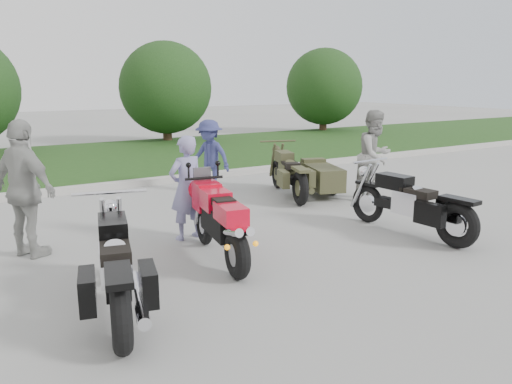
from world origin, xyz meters
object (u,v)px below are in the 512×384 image
cruiser_right (414,207)px  person_denim (210,156)px  person_stripe (186,188)px  person_grey (375,156)px  cruiser_left (117,272)px  person_back (25,190)px  cruiser_sidecar (309,176)px  sportbike_red (220,220)px

cruiser_right → person_denim: bearing=101.6°
person_stripe → person_grey: 4.44m
person_stripe → cruiser_left: bearing=40.6°
person_stripe → person_back: (-2.24, 0.42, 0.15)m
person_grey → person_stripe: bearing=176.5°
cruiser_left → person_stripe: 2.72m
person_stripe → person_back: size_ratio=0.84×
person_grey → cruiser_sidecar: bearing=125.1°
person_back → cruiser_left: bearing=162.4°
cruiser_sidecar → person_denim: person_denim is taller
cruiser_right → person_grey: 2.53m
person_grey → person_denim: 3.59m
cruiser_right → person_denim: 4.86m
cruiser_sidecar → cruiser_left: bearing=-127.5°
cruiser_right → person_back: size_ratio=1.25×
cruiser_left → cruiser_sidecar: 6.24m
cruiser_left → cruiser_sidecar: bearing=47.7°
person_back → person_grey: bearing=-119.7°
person_denim → cruiser_right: bearing=-12.3°
person_grey → sportbike_red: bearing=-169.1°
sportbike_red → cruiser_sidecar: (3.50, 2.55, -0.15)m
cruiser_left → cruiser_right: cruiser_left is taller
cruiser_sidecar → person_grey: (0.95, -1.00, 0.50)m
cruiser_sidecar → person_denim: size_ratio=1.45×
person_back → cruiser_right: bearing=-141.5°
cruiser_sidecar → person_back: (-5.71, -0.96, 0.54)m
sportbike_red → person_grey: 4.73m
cruiser_left → cruiser_sidecar: size_ratio=1.05×
sportbike_red → person_back: person_back is taller
sportbike_red → cruiser_left: sportbike_red is taller
person_grey → person_back: (-6.66, 0.04, 0.04)m
cruiser_right → person_back: bearing=153.6°
cruiser_left → person_denim: bearing=68.3°
person_denim → cruiser_sidecar: bearing=18.9°
cruiser_sidecar → person_denim: (-1.62, 1.51, 0.37)m
cruiser_left → person_back: (-0.52, 2.49, 0.48)m
person_back → sportbike_red: bearing=-155.2°
cruiser_left → person_back: person_back is taller
cruiser_right → person_stripe: person_stripe is taller
sportbike_red → person_grey: size_ratio=1.12×
sportbike_red → person_denim: 4.48m
person_denim → person_stripe: bearing=-60.8°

